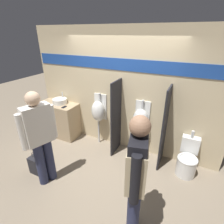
% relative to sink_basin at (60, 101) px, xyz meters
% --- Properties ---
extents(ground_plane, '(16.00, 16.00, 0.00)m').
position_rel_sink_basin_xyz_m(ground_plane, '(1.57, -0.37, -0.96)').
color(ground_plane, gray).
extents(display_wall, '(4.38, 0.07, 2.70)m').
position_rel_sink_basin_xyz_m(display_wall, '(1.57, 0.23, 0.40)').
color(display_wall, beige).
rests_on(display_wall, ground_plane).
extents(sink_counter, '(1.03, 0.50, 0.89)m').
position_rel_sink_basin_xyz_m(sink_counter, '(-0.05, -0.05, -0.51)').
color(sink_counter, tan).
rests_on(sink_counter, ground_plane).
extents(sink_basin, '(0.36, 0.36, 0.26)m').
position_rel_sink_basin_xyz_m(sink_basin, '(0.00, 0.00, 0.00)').
color(sink_basin, white).
rests_on(sink_basin, sink_counter).
extents(cell_phone, '(0.07, 0.14, 0.01)m').
position_rel_sink_basin_xyz_m(cell_phone, '(0.26, -0.15, -0.06)').
color(cell_phone, black).
rests_on(cell_phone, sink_counter).
extents(divider_near_counter, '(0.03, 0.50, 1.68)m').
position_rel_sink_basin_xyz_m(divider_near_counter, '(1.60, -0.05, -0.12)').
color(divider_near_counter, black).
rests_on(divider_near_counter, ground_plane).
extents(divider_mid, '(0.03, 0.50, 1.68)m').
position_rel_sink_basin_xyz_m(divider_mid, '(2.63, -0.05, -0.12)').
color(divider_mid, black).
rests_on(divider_mid, ground_plane).
extents(urinal_near_counter, '(0.33, 0.26, 1.28)m').
position_rel_sink_basin_xyz_m(urinal_near_counter, '(1.08, 0.08, -0.10)').
color(urinal_near_counter, silver).
rests_on(urinal_near_counter, ground_plane).
extents(urinal_far, '(0.33, 0.26, 1.28)m').
position_rel_sink_basin_xyz_m(urinal_far, '(2.12, 0.08, -0.10)').
color(urinal_far, silver).
rests_on(urinal_far, ground_plane).
extents(toilet, '(0.38, 0.54, 0.85)m').
position_rel_sink_basin_xyz_m(toilet, '(3.15, -0.09, -0.67)').
color(toilet, white).
rests_on(toilet, ground_plane).
extents(person_in_vest, '(0.33, 0.61, 1.78)m').
position_rel_sink_basin_xyz_m(person_in_vest, '(2.57, -1.59, 0.08)').
color(person_in_vest, '#282D4C').
rests_on(person_in_vest, ground_plane).
extents(person_with_lanyard, '(0.33, 0.58, 1.75)m').
position_rel_sink_basin_xyz_m(person_with_lanyard, '(0.83, -1.44, 0.01)').
color(person_with_lanyard, '#282D4C').
rests_on(person_with_lanyard, ground_plane).
extents(shopping_bag, '(0.31, 0.17, 0.50)m').
position_rel_sink_basin_xyz_m(shopping_bag, '(0.53, -1.39, -0.77)').
color(shopping_bag, '#232328').
rests_on(shopping_bag, ground_plane).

